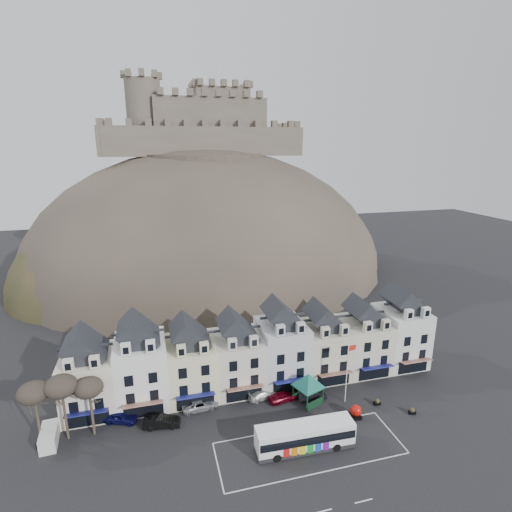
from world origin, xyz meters
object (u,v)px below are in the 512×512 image
Objects in this scene: white_van at (49,437)px; car_silver at (200,404)px; bus_shelter at (308,380)px; car_black at (162,422)px; car_maroon at (283,397)px; car_white at (263,394)px; red_buoy at (356,411)px; car_navy at (120,417)px; bus at (305,435)px; flagpole at (348,369)px; car_charcoal at (312,395)px.

white_van reaches higher than car_silver.
bus_shelter reaches higher than car_black.
car_maroon is at bearing 140.44° from bus_shelter.
car_white is (14.12, 2.36, -0.13)m from car_black.
car_navy is (-30.00, 7.20, -0.20)m from red_buoy.
car_navy is at bearing 155.72° from bus.
flagpole reaches higher than car_charcoal.
car_navy is at bearing 9.03° from white_van.
flagpole is at bearing -111.02° from car_charcoal.
car_maroon is (-8.53, 2.41, -4.40)m from flagpole.
white_van is 33.99m from car_charcoal.
car_white is at bearing 136.71° from bus_shelter.
red_buoy reaches higher than car_navy.
car_navy is at bearing 154.37° from bus_shelter.
red_buoy reaches higher than car_maroon.
bus is at bearing -139.49° from car_silver.
bus_shelter is at bearing -82.24° from car_black.
bus reaches higher than red_buoy.
bus_shelter is 0.75× the size of flagpole.
flagpole is at bearing -76.34° from car_navy.
car_white is at bearing -72.35° from car_black.
car_black is (-19.92, 0.14, -2.72)m from bus_shelter.
bus_shelter is 1.54× the size of white_van.
car_charcoal is at bearing -108.60° from car_maroon.
red_buoy is at bearing -11.96° from white_van.
flagpole is 20.76m from car_silver.
red_buoy reaches higher than car_black.
car_navy reaches higher than car_maroon.
car_navy is at bearing 79.68° from car_white.
bus_shelter is 15.19m from car_silver.
white_van is 1.05× the size of car_maroon.
car_silver is 1.22× the size of car_charcoal.
car_white is 1.07× the size of car_maroon.
car_silver is at bearing 138.12° from bus.
car_black is (13.19, -0.51, -0.20)m from white_van.
flagpole is at bearing 84.44° from red_buoy.
car_black reaches higher than car_white.
car_maroon is (-3.31, 1.18, -2.79)m from bus_shelter.
car_silver is (-19.60, 7.21, -0.26)m from red_buoy.
flagpole is 25.55m from car_black.
bus_shelter is 2.98m from car_charcoal.
bus is 30.70m from white_van.
red_buoy is 30.85m from car_navy.
car_black is at bearing 85.34° from car_maroon.
car_silver is 15.74m from car_charcoal.
car_maroon is at bearing -128.32° from car_white.
car_navy reaches higher than car_white.
car_maroon is at bearing -78.26° from car_black.
white_van is 0.98× the size of car_navy.
bus is at bearing -134.48° from bus_shelter.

